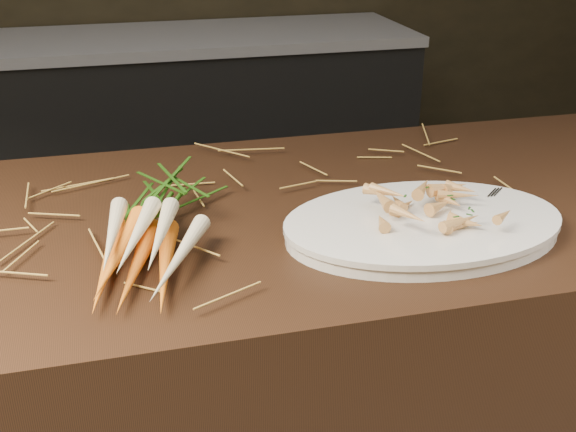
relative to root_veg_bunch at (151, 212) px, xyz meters
The scene contains 6 objects.
back_counter 2.02m from the root_veg_bunch, 81.75° to the left, with size 1.82×0.62×0.84m.
straw_bedding 0.06m from the root_veg_bunch, 111.63° to the left, with size 1.40×0.60×0.02m, color #AC7C2D, non-canonical shape.
root_veg_bunch is the anchor object (origin of this frame).
serving_platter 0.41m from the root_veg_bunch, 13.62° to the right, with size 0.42×0.28×0.02m, color white, non-canonical shape.
roasted_veg_heap 0.40m from the root_veg_bunch, 13.62° to the right, with size 0.21×0.15×0.05m, color #B37E45, non-canonical shape.
serving_fork 0.56m from the root_veg_bunch, 11.91° to the right, with size 0.01×0.16×0.00m, color silver.
Camera 1 is at (-0.02, -0.74, 1.38)m, focal length 45.00 mm.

